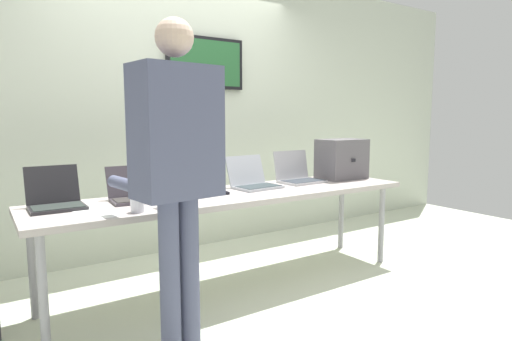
{
  "coord_description": "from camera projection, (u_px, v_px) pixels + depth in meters",
  "views": [
    {
      "loc": [
        -1.62,
        -2.71,
        1.29
      ],
      "look_at": [
        0.16,
        -0.04,
        0.89
      ],
      "focal_mm": 29.84,
      "sensor_mm": 36.0,
      "label": 1
    }
  ],
  "objects": [
    {
      "name": "ground",
      "position": [
        236.0,
        288.0,
        3.29
      ],
      "size": [
        8.0,
        8.0,
        0.04
      ],
      "primitive_type": "cube",
      "color": "beige"
    },
    {
      "name": "back_wall",
      "position": [
        175.0,
        106.0,
        4.05
      ],
      "size": [
        8.0,
        0.11,
        2.77
      ],
      "color": "beige",
      "rests_on": "ground"
    },
    {
      "name": "workbench",
      "position": [
        236.0,
        199.0,
        3.21
      ],
      "size": [
        2.92,
        0.7,
        0.73
      ],
      "color": "#B5A9A4",
      "rests_on": "ground"
    },
    {
      "name": "equipment_box",
      "position": [
        342.0,
        159.0,
        3.91
      ],
      "size": [
        0.43,
        0.29,
        0.36
      ],
      "color": "#5B575C",
      "rests_on": "workbench"
    },
    {
      "name": "laptop_station_0",
      "position": [
        55.0,
        199.0,
        2.65
      ],
      "size": [
        0.32,
        0.32,
        0.25
      ],
      "color": "#262528",
      "rests_on": "workbench"
    },
    {
      "name": "laptop_station_1",
      "position": [
        139.0,
        192.0,
        2.91
      ],
      "size": [
        0.4,
        0.33,
        0.23
      ],
      "color": "#3C363C",
      "rests_on": "workbench"
    },
    {
      "name": "laptop_station_2",
      "position": [
        197.0,
        185.0,
        3.18
      ],
      "size": [
        0.4,
        0.37,
        0.26
      ],
      "color": "black",
      "rests_on": "workbench"
    },
    {
      "name": "laptop_station_3",
      "position": [
        253.0,
        180.0,
        3.42
      ],
      "size": [
        0.38,
        0.36,
        0.25
      ],
      "color": "#A9ADB5",
      "rests_on": "workbench"
    },
    {
      "name": "laptop_station_4",
      "position": [
        298.0,
        175.0,
        3.72
      ],
      "size": [
        0.38,
        0.32,
        0.27
      ],
      "color": "#B0AEB3",
      "rests_on": "workbench"
    },
    {
      "name": "person",
      "position": [
        176.0,
        155.0,
        2.24
      ],
      "size": [
        0.49,
        0.63,
        1.79
      ],
      "color": "#4F5470",
      "rests_on": "ground"
    },
    {
      "name": "coffee_mug",
      "position": [
        137.0,
        204.0,
        2.53
      ],
      "size": [
        0.08,
        0.08,
        0.09
      ],
      "color": "white",
      "rests_on": "workbench"
    },
    {
      "name": "paper_sheet",
      "position": [
        97.0,
        214.0,
        2.49
      ],
      "size": [
        0.23,
        0.31,
        0.0
      ],
      "color": "white",
      "rests_on": "workbench"
    }
  ]
}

